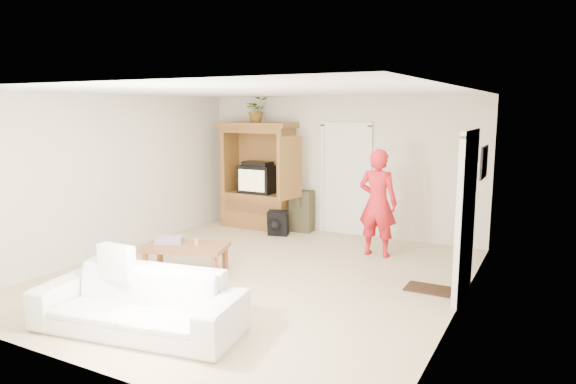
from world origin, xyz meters
name	(u,v)px	position (x,y,z in m)	size (l,w,h in m)	color
floor	(257,276)	(0.00, 0.00, 0.00)	(6.00, 6.00, 0.00)	tan
ceiling	(255,92)	(0.00, 0.00, 2.60)	(6.00, 6.00, 0.00)	white
wall_back	(339,165)	(0.00, 3.00, 1.30)	(5.50, 5.50, 0.00)	silver
wall_front	(79,232)	(0.00, -3.00, 1.30)	(5.50, 5.50, 0.00)	silver
wall_left	(114,175)	(-2.75, 0.00, 1.30)	(6.00, 6.00, 0.00)	silver
wall_right	(461,204)	(2.75, 0.00, 1.30)	(6.00, 6.00, 0.00)	silver
armoire	(259,182)	(-1.58, 2.66, 0.91)	(1.82, 1.14, 2.10)	brown
door_back	(346,181)	(0.15, 2.97, 1.02)	(0.85, 0.05, 2.04)	white
doorway_right	(467,218)	(2.73, 0.60, 1.02)	(0.05, 0.90, 2.04)	black
framed_picture	(484,162)	(2.73, 1.90, 1.60)	(0.03, 0.60, 0.48)	black
doormat	(429,289)	(2.30, 0.60, 0.01)	(0.60, 0.40, 0.02)	#382316
plant	(257,110)	(-1.60, 2.63, 2.34)	(0.44, 0.38, 0.49)	#4C7238
man	(378,203)	(1.17, 1.82, 0.87)	(0.64, 0.42, 1.74)	red
sofa	(138,302)	(-0.18, -2.15, 0.33)	(2.25, 0.88, 0.66)	white
coffee_table	(186,249)	(-0.95, -0.41, 0.38)	(1.31, 0.97, 0.44)	brown
towel	(169,240)	(-1.25, -0.41, 0.48)	(0.38, 0.28, 0.08)	#F351AE
candle	(197,242)	(-0.79, -0.36, 0.49)	(0.08, 0.08, 0.10)	tan
backpack_black	(278,224)	(-0.89, 2.21, 0.23)	(0.37, 0.22, 0.46)	black
backpack_olive	(302,211)	(-0.66, 2.74, 0.40)	(0.42, 0.31, 0.80)	#47442B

